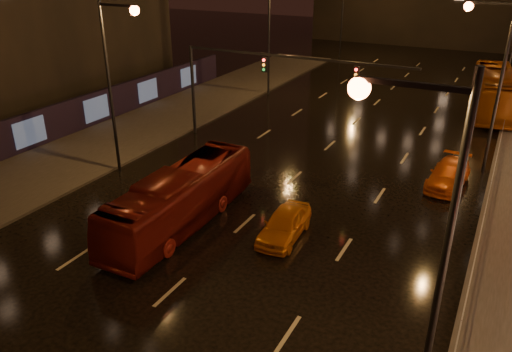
% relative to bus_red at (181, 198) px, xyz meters
% --- Properties ---
extents(ground, '(140.00, 140.00, 0.00)m').
position_rel_bus_red_xyz_m(ground, '(2.62, 11.42, -1.39)').
color(ground, black).
rests_on(ground, ground).
extents(sidewalk_left, '(7.00, 70.00, 0.15)m').
position_rel_bus_red_xyz_m(sidewalk_left, '(-10.88, 6.42, -1.32)').
color(sidewalk_left, '#38332D').
rests_on(sidewalk_left, ground).
extents(hoarding_left, '(0.30, 46.00, 2.50)m').
position_rel_bus_red_xyz_m(hoarding_left, '(-14.58, 3.42, -0.14)').
color(hoarding_left, black).
rests_on(hoarding_left, ground).
extents(traffic_signal, '(15.31, 0.32, 6.20)m').
position_rel_bus_red_xyz_m(traffic_signal, '(-2.44, 11.42, 3.34)').
color(traffic_signal, black).
rests_on(traffic_signal, ground).
extents(streetlight_right, '(2.64, 0.50, 10.00)m').
position_rel_bus_red_xyz_m(streetlight_right, '(11.54, -6.58, 5.04)').
color(streetlight_right, black).
rests_on(streetlight_right, ground).
extents(railing_right, '(0.05, 56.00, 1.00)m').
position_rel_bus_red_xyz_m(railing_right, '(12.82, 9.42, -0.50)').
color(railing_right, '#99999E').
rests_on(railing_right, sidewalk_right).
extents(bus_red, '(2.56, 10.05, 2.78)m').
position_rel_bus_red_xyz_m(bus_red, '(0.00, 0.00, 0.00)').
color(bus_red, maroon).
rests_on(bus_red, ground).
extents(bus_curb, '(4.32, 12.26, 3.34)m').
position_rel_bus_red_xyz_m(bus_curb, '(11.62, 27.04, 0.28)').
color(bus_curb, '#8D410E').
rests_on(bus_curb, ground).
extents(taxi_near, '(1.83, 4.04, 1.35)m').
position_rel_bus_red_xyz_m(taxi_near, '(4.83, 1.17, -0.72)').
color(taxi_near, '#C96A13').
rests_on(taxi_near, ground).
extents(taxi_far, '(2.12, 4.63, 1.31)m').
position_rel_bus_red_xyz_m(taxi_far, '(10.62, 10.47, -0.74)').
color(taxi_far, '#C95412').
rests_on(taxi_far, ground).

